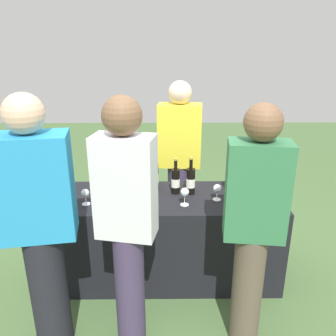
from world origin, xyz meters
TOP-DOWN VIEW (x-y plane):
  - ground_plane at (0.00, 0.00)m, footprint 12.00×12.00m
  - tasting_table at (0.00, 0.00)m, footprint 1.84×0.66m
  - wine_bottle_0 at (-0.44, 0.15)m, footprint 0.06×0.06m
  - wine_bottle_1 at (-0.32, 0.16)m, footprint 0.07×0.07m
  - wine_bottle_2 at (-0.12, 0.14)m, footprint 0.08×0.08m
  - wine_bottle_3 at (0.06, 0.08)m, footprint 0.07×0.07m
  - wine_bottle_4 at (0.19, 0.06)m, footprint 0.07×0.07m
  - wine_bottle_5 at (0.53, 0.09)m, footprint 0.07×0.07m
  - wine_bottle_6 at (0.70, 0.07)m, footprint 0.07×0.07m
  - wine_glass_0 at (-0.64, -0.13)m, footprint 0.06×0.06m
  - wine_glass_1 at (-0.46, -0.09)m, footprint 0.07×0.07m
  - wine_glass_2 at (-0.25, -0.09)m, footprint 0.07×0.07m
  - wine_glass_3 at (0.13, -0.15)m, footprint 0.07×0.07m
  - wine_glass_4 at (0.39, -0.06)m, footprint 0.07×0.07m
  - wine_glass_5 at (0.50, -0.08)m, footprint 0.07×0.07m
  - server_pouring at (0.12, 0.64)m, footprint 0.43×0.26m
  - guest_0 at (-0.78, -0.73)m, footprint 0.46×0.30m
  - guest_1 at (-0.26, -0.71)m, footprint 0.38×0.26m
  - guest_2 at (0.52, -0.70)m, footprint 0.38×0.24m

SIDE VIEW (x-z plane):
  - ground_plane at x=0.00m, z-range 0.00..0.00m
  - tasting_table at x=0.00m, z-range 0.00..0.75m
  - wine_glass_0 at x=-0.64m, z-range 0.77..0.90m
  - wine_glass_2 at x=-0.25m, z-range 0.78..0.91m
  - wine_glass_4 at x=0.39m, z-range 0.78..0.91m
  - wine_glass_5 at x=0.50m, z-range 0.78..0.91m
  - wine_glass_1 at x=-0.46m, z-range 0.78..0.92m
  - wine_glass_3 at x=0.13m, z-range 0.78..0.92m
  - wine_bottle_1 at x=-0.32m, z-range 0.70..1.01m
  - wine_bottle_3 at x=0.06m, z-range 0.71..1.01m
  - wine_bottle_4 at x=0.19m, z-range 0.70..1.02m
  - server_pouring at x=0.12m, z-range 0.06..1.67m
  - wine_bottle_0 at x=-0.44m, z-range 0.71..1.03m
  - wine_bottle_2 at x=-0.12m, z-range 0.71..1.04m
  - wine_bottle_6 at x=0.70m, z-range 0.71..1.04m
  - wine_bottle_5 at x=0.53m, z-range 0.70..1.04m
  - guest_2 at x=0.52m, z-range 0.08..1.71m
  - guest_0 at x=-0.78m, z-range 0.07..1.76m
  - guest_1 at x=-0.26m, z-range 0.09..1.77m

